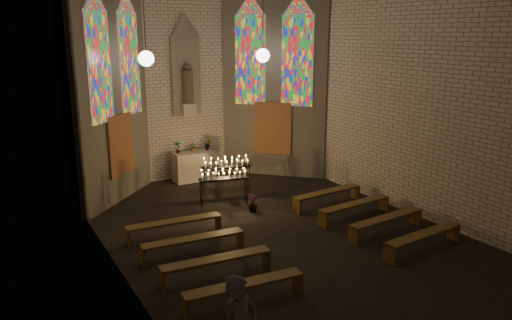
# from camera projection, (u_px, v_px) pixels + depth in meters

# --- Properties ---
(floor) EXTENTS (12.00, 12.00, 0.00)m
(floor) POSITION_uv_depth(u_px,v_px,m) (280.00, 235.00, 12.49)
(floor) COLOR black
(floor) RESTS_ON ground
(room) EXTENTS (8.22, 12.43, 7.00)m
(room) POSITION_uv_depth(u_px,v_px,m) (219.00, 75.00, 14.40)
(room) COLOR beige
(room) RESTS_ON ground
(altar) EXTENTS (1.40, 0.60, 1.00)m
(altar) POSITION_uv_depth(u_px,v_px,m) (194.00, 166.00, 16.95)
(altar) COLOR beige
(altar) RESTS_ON ground
(flower_vase_left) EXTENTS (0.25, 0.21, 0.40)m
(flower_vase_left) POSITION_uv_depth(u_px,v_px,m) (177.00, 147.00, 16.57)
(flower_vase_left) COLOR #4C723F
(flower_vase_left) RESTS_ON altar
(flower_vase_center) EXTENTS (0.37, 0.34, 0.35)m
(flower_vase_center) POSITION_uv_depth(u_px,v_px,m) (194.00, 146.00, 16.87)
(flower_vase_center) COLOR #4C723F
(flower_vase_center) RESTS_ON altar
(flower_vase_right) EXTENTS (0.24, 0.21, 0.39)m
(flower_vase_right) POSITION_uv_depth(u_px,v_px,m) (208.00, 144.00, 17.10)
(flower_vase_right) COLOR #4C723F
(flower_vase_right) RESTS_ON altar
(aisle_flower_pot) EXTENTS (0.31, 0.31, 0.47)m
(aisle_flower_pot) POSITION_uv_depth(u_px,v_px,m) (253.00, 204.00, 14.04)
(aisle_flower_pot) COLOR #4C723F
(aisle_flower_pot) RESTS_ON ground
(votive_stand_left) EXTENTS (1.46, 0.67, 1.04)m
(votive_stand_left) POSITION_uv_depth(u_px,v_px,m) (224.00, 176.00, 14.38)
(votive_stand_left) COLOR black
(votive_stand_left) RESTS_ON ground
(votive_stand_right) EXTENTS (1.56, 0.68, 1.12)m
(votive_stand_right) POSITION_uv_depth(u_px,v_px,m) (226.00, 164.00, 15.40)
(votive_stand_right) COLOR black
(votive_stand_right) RESTS_ON ground
(pew_left_0) EXTENTS (2.36, 0.51, 0.45)m
(pew_left_0) POSITION_uv_depth(u_px,v_px,m) (174.00, 224.00, 12.23)
(pew_left_0) COLOR #563C18
(pew_left_0) RESTS_ON ground
(pew_right_0) EXTENTS (2.36, 0.51, 0.45)m
(pew_right_0) POSITION_uv_depth(u_px,v_px,m) (327.00, 194.00, 14.49)
(pew_right_0) COLOR #563C18
(pew_right_0) RESTS_ON ground
(pew_left_1) EXTENTS (2.36, 0.51, 0.45)m
(pew_left_1) POSITION_uv_depth(u_px,v_px,m) (193.00, 241.00, 11.22)
(pew_left_1) COLOR #563C18
(pew_left_1) RESTS_ON ground
(pew_right_1) EXTENTS (2.36, 0.51, 0.45)m
(pew_right_1) POSITION_uv_depth(u_px,v_px,m) (355.00, 206.00, 13.48)
(pew_right_1) COLOR #563C18
(pew_right_1) RESTS_ON ground
(pew_left_2) EXTENTS (2.36, 0.51, 0.45)m
(pew_left_2) POSITION_uv_depth(u_px,v_px,m) (216.00, 262.00, 10.21)
(pew_left_2) COLOR #563C18
(pew_left_2) RESTS_ON ground
(pew_right_2) EXTENTS (2.36, 0.51, 0.45)m
(pew_right_2) POSITION_uv_depth(u_px,v_px,m) (387.00, 220.00, 12.47)
(pew_right_2) COLOR #563C18
(pew_right_2) RESTS_ON ground
(pew_left_3) EXTENTS (2.36, 0.51, 0.45)m
(pew_left_3) POSITION_uv_depth(u_px,v_px,m) (244.00, 287.00, 9.20)
(pew_left_3) COLOR #563C18
(pew_left_3) RESTS_ON ground
(pew_right_3) EXTENTS (2.36, 0.51, 0.45)m
(pew_right_3) POSITION_uv_depth(u_px,v_px,m) (424.00, 236.00, 11.46)
(pew_right_3) COLOR #563C18
(pew_right_3) RESTS_ON ground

